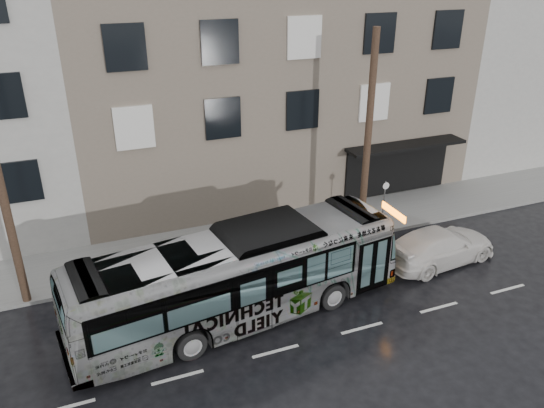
# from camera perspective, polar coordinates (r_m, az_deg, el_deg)

# --- Properties ---
(ground) EXTENTS (120.00, 120.00, 0.00)m
(ground) POSITION_cam_1_polar(r_m,az_deg,el_deg) (19.60, -2.40, -11.13)
(ground) COLOR black
(ground) RESTS_ON ground
(sidewalk) EXTENTS (90.00, 3.60, 0.15)m
(sidewalk) POSITION_cam_1_polar(r_m,az_deg,el_deg) (23.53, -6.38, -4.36)
(sidewalk) COLOR gray
(sidewalk) RESTS_ON ground
(building_taupe) EXTENTS (20.00, 12.00, 11.00)m
(building_taupe) POSITION_cam_1_polar(r_m,az_deg,el_deg) (30.09, -1.63, 13.39)
(building_taupe) COLOR #76685B
(building_taupe) RESTS_ON ground
(building_filler) EXTENTS (18.00, 12.00, 12.00)m
(building_filler) POSITION_cam_1_polar(r_m,az_deg,el_deg) (40.54, 25.44, 14.83)
(building_filler) COLOR #B4B1AA
(building_filler) RESTS_ON ground
(utility_pole_front) EXTENTS (0.30, 0.30, 9.00)m
(utility_pole_front) POSITION_cam_1_polar(r_m,az_deg,el_deg) (22.73, 10.28, 6.92)
(utility_pole_front) COLOR #4C3526
(utility_pole_front) RESTS_ON sidewalk
(utility_pole_rear) EXTENTS (0.30, 0.30, 9.00)m
(utility_pole_rear) POSITION_cam_1_polar(r_m,az_deg,el_deg) (19.71, -27.16, 1.63)
(utility_pole_rear) COLOR #4C3526
(utility_pole_rear) RESTS_ON sidewalk
(sign_post) EXTENTS (0.06, 0.06, 2.40)m
(sign_post) POSITION_cam_1_polar(r_m,az_deg,el_deg) (24.49, 11.90, -0.19)
(sign_post) COLOR slate
(sign_post) RESTS_ON sidewalk
(bus) EXTENTS (12.08, 4.32, 3.29)m
(bus) POSITION_cam_1_polar(r_m,az_deg,el_deg) (18.31, -3.61, -7.79)
(bus) COLOR #B2B2B2
(bus) RESTS_ON ground
(white_sedan) EXTENTS (5.31, 2.65, 1.48)m
(white_sedan) POSITION_cam_1_polar(r_m,az_deg,el_deg) (23.00, 17.57, -4.32)
(white_sedan) COLOR silver
(white_sedan) RESTS_ON ground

